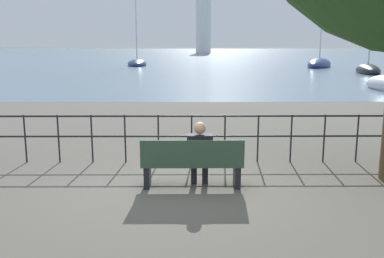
{
  "coord_description": "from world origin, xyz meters",
  "views": [
    {
      "loc": [
        -0.06,
        -7.42,
        2.52
      ],
      "look_at": [
        0.0,
        0.5,
        0.96
      ],
      "focal_mm": 40.0,
      "sensor_mm": 36.0,
      "label": 1
    }
  ],
  "objects_px": {
    "park_bench": "(192,164)",
    "sailboat_1": "(319,64)",
    "sailboat_4": "(137,63)",
    "harbor_lighthouse": "(203,17)",
    "sailboat_0": "(368,70)",
    "seated_person_left": "(200,151)"
  },
  "relations": [
    {
      "from": "seated_person_left",
      "to": "sailboat_0",
      "type": "distance_m",
      "value": 35.51
    },
    {
      "from": "park_bench",
      "to": "sailboat_1",
      "type": "height_order",
      "value": "sailboat_1"
    },
    {
      "from": "sailboat_0",
      "to": "sailboat_1",
      "type": "xyz_separation_m",
      "value": [
        -1.0,
        11.45,
        0.01
      ]
    },
    {
      "from": "park_bench",
      "to": "seated_person_left",
      "type": "relative_size",
      "value": 1.53
    },
    {
      "from": "sailboat_1",
      "to": "harbor_lighthouse",
      "type": "bearing_deg",
      "value": 120.59
    },
    {
      "from": "sailboat_1",
      "to": "harbor_lighthouse",
      "type": "relative_size",
      "value": 0.36
    },
    {
      "from": "park_bench",
      "to": "seated_person_left",
      "type": "xyz_separation_m",
      "value": [
        0.14,
        0.08,
        0.22
      ]
    },
    {
      "from": "sailboat_1",
      "to": "sailboat_4",
      "type": "relative_size",
      "value": 0.82
    },
    {
      "from": "sailboat_4",
      "to": "harbor_lighthouse",
      "type": "xyz_separation_m",
      "value": [
        11.11,
        83.35,
        10.94
      ]
    },
    {
      "from": "park_bench",
      "to": "sailboat_1",
      "type": "relative_size",
      "value": 0.21
    },
    {
      "from": "sailboat_1",
      "to": "harbor_lighthouse",
      "type": "xyz_separation_m",
      "value": [
        -10.75,
        87.36,
        10.9
      ]
    },
    {
      "from": "seated_person_left",
      "to": "sailboat_1",
      "type": "height_order",
      "value": "sailboat_1"
    },
    {
      "from": "seated_person_left",
      "to": "park_bench",
      "type": "bearing_deg",
      "value": -150.32
    },
    {
      "from": "sailboat_4",
      "to": "sailboat_1",
      "type": "bearing_deg",
      "value": -16.52
    },
    {
      "from": "sailboat_4",
      "to": "harbor_lighthouse",
      "type": "bearing_deg",
      "value": 76.29
    },
    {
      "from": "sailboat_1",
      "to": "sailboat_4",
      "type": "height_order",
      "value": "sailboat_4"
    },
    {
      "from": "sailboat_0",
      "to": "park_bench",
      "type": "bearing_deg",
      "value": -106.71
    },
    {
      "from": "sailboat_0",
      "to": "seated_person_left",
      "type": "bearing_deg",
      "value": -106.57
    },
    {
      "from": "park_bench",
      "to": "sailboat_0",
      "type": "xyz_separation_m",
      "value": [
        16.25,
        31.72,
        -0.13
      ]
    },
    {
      "from": "sailboat_0",
      "to": "sailboat_1",
      "type": "distance_m",
      "value": 11.49
    },
    {
      "from": "seated_person_left",
      "to": "sailboat_0",
      "type": "relative_size",
      "value": 0.12
    },
    {
      "from": "seated_person_left",
      "to": "sailboat_4",
      "type": "relative_size",
      "value": 0.11
    }
  ]
}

